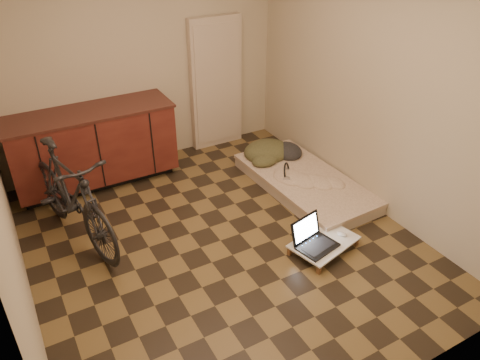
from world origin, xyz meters
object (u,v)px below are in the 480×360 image
lap_desk (324,242)px  laptop (313,240)px  futon (305,182)px  bicycle (71,192)px

lap_desk → laptop: size_ratio=1.68×
futon → bicycle: bearing=170.3°
futon → laptop: laptop is taller
laptop → lap_desk: bearing=-18.5°
laptop → futon: bearing=44.9°
lap_desk → bicycle: bearing=132.3°
bicycle → futon: bicycle is taller
bicycle → laptop: (1.88, -1.32, -0.39)m
futon → lap_desk: size_ratio=2.52×
bicycle → laptop: size_ratio=3.95×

